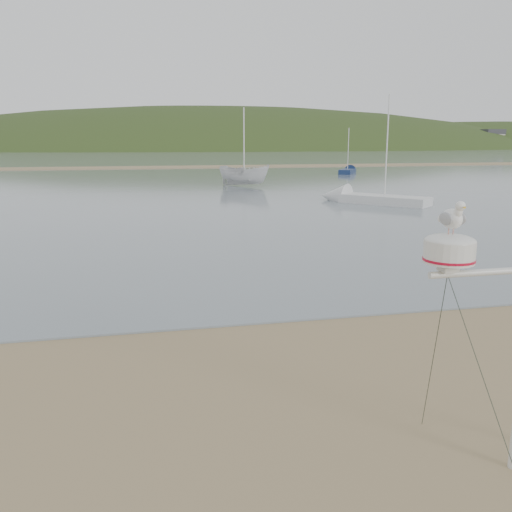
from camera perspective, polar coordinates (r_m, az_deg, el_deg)
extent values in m
plane|color=olive|center=(7.56, -14.93, -18.46)|extent=(560.00, 560.00, 0.00)
cube|color=slate|center=(138.58, -13.00, 10.29)|extent=(560.00, 256.00, 0.04)
cube|color=olive|center=(76.62, -13.09, 9.06)|extent=(560.00, 7.00, 0.07)
ellipsoid|color=#253616|center=(246.10, -3.31, 6.12)|extent=(400.00, 180.00, 80.00)
ellipsoid|color=#253616|center=(301.57, 24.18, 7.45)|extent=(300.00, 135.00, 56.00)
cube|color=silver|center=(205.78, -23.29, 11.25)|extent=(8.40, 6.30, 8.00)
cube|color=silver|center=(202.79, -15.91, 11.76)|extent=(8.40, 6.30, 8.00)
cube|color=silver|center=(203.12, -8.41, 12.09)|extent=(8.40, 6.30, 8.00)
cube|color=silver|center=(206.75, -1.04, 12.21)|extent=(8.40, 6.30, 8.00)
cube|color=silver|center=(213.50, 5.97, 12.15)|extent=(8.40, 6.30, 8.00)
cube|color=silver|center=(223.09, 12.45, 11.93)|extent=(8.40, 6.30, 8.00)
cube|color=silver|center=(235.19, 18.33, 11.61)|extent=(8.40, 6.30, 8.00)
cube|color=silver|center=(249.41, 23.57, 11.21)|extent=(8.40, 6.30, 8.00)
cylinder|color=silver|center=(6.29, 23.18, -1.56)|extent=(1.37, 0.07, 0.07)
cube|color=silver|center=(6.01, 19.57, -1.11)|extent=(0.17, 0.17, 0.09)
cylinder|color=silver|center=(5.98, 19.68, 0.41)|extent=(0.53, 0.53, 0.23)
cylinder|color=#BA0D27|center=(5.99, 19.63, -0.33)|extent=(0.54, 0.54, 0.03)
ellipsoid|color=silver|center=(5.95, 19.76, 1.50)|extent=(0.53, 0.53, 0.15)
cylinder|color=tan|center=(5.92, 19.62, 2.54)|extent=(0.01, 0.01, 0.07)
cylinder|color=tan|center=(5.95, 20.05, 2.55)|extent=(0.01, 0.01, 0.07)
ellipsoid|color=white|center=(5.92, 19.92, 3.70)|extent=(0.18, 0.28, 0.21)
ellipsoid|color=#9EA0A6|center=(5.87, 19.33, 3.72)|extent=(0.05, 0.23, 0.13)
ellipsoid|color=#9EA0A6|center=(5.95, 20.62, 3.74)|extent=(0.05, 0.23, 0.13)
cone|color=white|center=(6.04, 19.16, 3.71)|extent=(0.09, 0.08, 0.09)
ellipsoid|color=white|center=(5.82, 20.53, 4.41)|extent=(0.09, 0.09, 0.12)
sphere|color=white|center=(5.79, 20.71, 4.94)|extent=(0.10, 0.10, 0.10)
cone|color=gold|center=(5.75, 21.00, 4.82)|extent=(0.02, 0.05, 0.02)
imported|color=silver|center=(45.13, -1.27, 10.31)|extent=(2.47, 2.47, 4.61)
cube|color=silver|center=(33.30, 13.35, 5.78)|extent=(4.74, 5.10, 0.50)
cone|color=silver|center=(34.76, 8.20, 6.24)|extent=(2.49, 2.51, 1.69)
cylinder|color=silver|center=(33.11, 13.62, 11.21)|extent=(0.08, 0.08, 5.82)
cube|color=#16274E|center=(62.71, 9.60, 8.78)|extent=(3.29, 4.21, 0.50)
cone|color=#16274E|center=(65.31, 10.00, 8.89)|extent=(1.88, 1.92, 1.32)
cylinder|color=silver|center=(62.62, 9.69, 11.08)|extent=(0.08, 0.08, 4.54)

